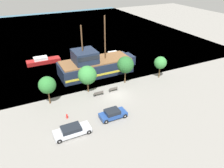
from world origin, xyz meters
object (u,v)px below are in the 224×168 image
(parked_car_curb_mid, at_px, (113,114))
(bench_promenade_east, at_px, (113,89))
(moored_boat_outer, at_px, (43,61))
(fire_hydrant, at_px, (67,116))
(parked_car_curb_front, at_px, (72,131))
(pirate_ship, at_px, (95,65))
(moored_boat_dockside, at_px, (115,55))
(bench_promenade_west, at_px, (98,93))

(parked_car_curb_mid, relative_size, bench_promenade_east, 2.57)
(moored_boat_outer, height_order, fire_hydrant, moored_boat_outer)
(moored_boat_outer, bearing_deg, bench_promenade_east, -64.76)
(parked_car_curb_front, bearing_deg, pirate_ship, 58.55)
(moored_boat_dockside, distance_m, parked_car_curb_mid, 24.67)
(parked_car_curb_front, relative_size, bench_promenade_east, 3.15)
(moored_boat_outer, xyz_separation_m, parked_car_curb_mid, (5.39, -25.96, 0.07))
(bench_promenade_east, xyz_separation_m, bench_promenade_west, (-3.01, -0.20, 0.01))
(parked_car_curb_front, bearing_deg, parked_car_curb_mid, 8.07)
(parked_car_curb_mid, distance_m, bench_promenade_west, 6.81)
(fire_hydrant, bearing_deg, bench_promenade_west, 29.82)
(bench_promenade_west, bearing_deg, moored_boat_outer, 107.21)
(fire_hydrant, bearing_deg, pirate_ship, 52.46)
(moored_boat_outer, distance_m, bench_promenade_east, 20.97)
(fire_hydrant, bearing_deg, parked_car_curb_front, -95.38)
(pirate_ship, height_order, moored_boat_outer, pirate_ship)
(bench_promenade_east, bearing_deg, moored_boat_outer, 115.24)
(fire_hydrant, distance_m, bench_promenade_east, 10.64)
(moored_boat_outer, xyz_separation_m, parked_car_curb_front, (-1.23, -26.89, 0.07))
(moored_boat_outer, xyz_separation_m, bench_promenade_west, (5.94, -19.17, -0.18))
(fire_hydrant, height_order, bench_promenade_east, bench_promenade_east)
(moored_boat_dockside, distance_m, moored_boat_outer, 17.28)
(moored_boat_dockside, xyz_separation_m, parked_car_curb_mid, (-11.40, -21.88, 0.16))
(bench_promenade_west, bearing_deg, parked_car_curb_mid, -94.65)
(pirate_ship, relative_size, moored_boat_outer, 2.15)
(moored_boat_dockside, height_order, moored_boat_outer, moored_boat_outer)
(parked_car_curb_mid, relative_size, fire_hydrant, 5.35)
(parked_car_curb_front, xyz_separation_m, bench_promenade_east, (10.18, 7.92, -0.25))
(fire_hydrant, relative_size, bench_promenade_east, 0.48)
(parked_car_curb_mid, height_order, bench_promenade_west, parked_car_curb_mid)
(pirate_ship, distance_m, moored_boat_outer, 13.75)
(moored_boat_dockside, relative_size, bench_promenade_east, 3.63)
(bench_promenade_east, bearing_deg, fire_hydrant, -157.31)
(pirate_ship, distance_m, parked_car_curb_mid, 15.89)
(bench_promenade_west, bearing_deg, parked_car_curb_front, -132.88)
(pirate_ship, distance_m, bench_promenade_west, 9.27)
(parked_car_curb_front, bearing_deg, moored_boat_outer, 87.37)
(fire_hydrant, xyz_separation_m, bench_promenade_east, (9.82, 4.10, 0.02))
(parked_car_curb_mid, xyz_separation_m, fire_hydrant, (-6.26, 2.88, -0.28))
(moored_boat_outer, height_order, bench_promenade_west, moored_boat_outer)
(moored_boat_dockside, relative_size, parked_car_curb_mid, 1.41)
(moored_boat_dockside, bearing_deg, pirate_ship, -141.26)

